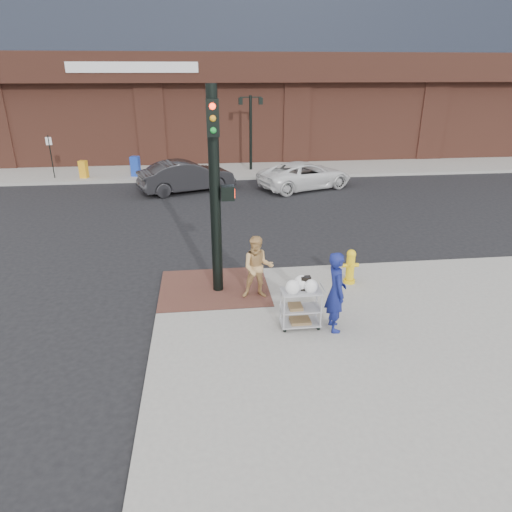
{
  "coord_description": "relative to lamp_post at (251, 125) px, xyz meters",
  "views": [
    {
      "loc": [
        -0.78,
        -9.84,
        5.42
      ],
      "look_at": [
        0.42,
        0.28,
        1.25
      ],
      "focal_mm": 32.0,
      "sensor_mm": 36.0,
      "label": 1
    }
  ],
  "objects": [
    {
      "name": "utility_cart",
      "position": [
        -0.78,
        -17.27,
        -1.92
      ],
      "size": [
        0.86,
        0.48,
        1.2
      ],
      "color": "#999A9E",
      "rests_on": "sidewalk_near"
    },
    {
      "name": "traffic_signal_pole",
      "position": [
        -2.48,
        -15.23,
        0.21
      ],
      "size": [
        0.61,
        0.51,
        5.0
      ],
      "color": "black",
      "rests_on": "sidewalk_near"
    },
    {
      "name": "fire_hydrant",
      "position": [
        0.99,
        -15.19,
        -1.99
      ],
      "size": [
        0.44,
        0.31,
        0.94
      ],
      "color": "yellow",
      "rests_on": "sidewalk_near"
    },
    {
      "name": "parking_sign",
      "position": [
        -10.5,
        -1.0,
        -1.37
      ],
      "size": [
        0.05,
        0.05,
        2.2
      ],
      "primitive_type": "cylinder",
      "color": "black",
      "rests_on": "sidewalk_far"
    },
    {
      "name": "newsbox_blue",
      "position": [
        -6.29,
        -1.03,
        -1.95
      ],
      "size": [
        0.51,
        0.48,
        1.04
      ],
      "primitive_type": "cube",
      "rotation": [
        0.0,
        0.0,
        -0.21
      ],
      "color": "#1B3EB3",
      "rests_on": "sidewalk_far"
    },
    {
      "name": "pedestrian_tan",
      "position": [
        -1.54,
        -15.73,
        -1.67
      ],
      "size": [
        0.82,
        0.66,
        1.6
      ],
      "primitive_type": "imported",
      "rotation": [
        0.0,
        0.0,
        -0.07
      ],
      "color": "tan",
      "rests_on": "sidewalk_near"
    },
    {
      "name": "ground",
      "position": [
        -2.0,
        -16.0,
        -2.62
      ],
      "size": [
        220.0,
        220.0,
        0.0
      ],
      "primitive_type": "plane",
      "color": "black",
      "rests_on": "ground"
    },
    {
      "name": "newsbox_yellow",
      "position": [
        -8.94,
        -1.17,
        -2.02
      ],
      "size": [
        0.45,
        0.42,
        0.89
      ],
      "primitive_type": "cube",
      "rotation": [
        0.0,
        0.0,
        -0.25
      ],
      "color": "orange",
      "rests_on": "sidewalk_far"
    },
    {
      "name": "minivan_white",
      "position": [
        2.22,
        -4.19,
        -1.97
      ],
      "size": [
        5.12,
        3.68,
        1.3
      ],
      "primitive_type": "imported",
      "rotation": [
        0.0,
        0.0,
        1.94
      ],
      "color": "white",
      "rests_on": "ground"
    },
    {
      "name": "lamp_post",
      "position": [
        0.0,
        0.0,
        0.0
      ],
      "size": [
        1.32,
        0.22,
        4.0
      ],
      "color": "black",
      "rests_on": "sidewalk_far"
    },
    {
      "name": "sedan_dark",
      "position": [
        -3.53,
        -4.13,
        -1.88
      ],
      "size": [
        4.74,
        3.01,
        1.48
      ],
      "primitive_type": "imported",
      "rotation": [
        0.0,
        0.0,
        1.92
      ],
      "color": "black",
      "rests_on": "ground"
    },
    {
      "name": "woman_blue",
      "position": [
        -0.06,
        -17.42,
        -1.57
      ],
      "size": [
        0.44,
        0.66,
        1.8
      ],
      "primitive_type": "imported",
      "rotation": [
        0.0,
        0.0,
        1.55
      ],
      "color": "navy",
      "rests_on": "sidewalk_near"
    },
    {
      "name": "brick_curb_ramp",
      "position": [
        -2.6,
        -15.1,
        -2.46
      ],
      "size": [
        2.8,
        2.4,
        0.01
      ],
      "primitive_type": "cube",
      "color": "#532927",
      "rests_on": "sidewalk_near"
    },
    {
      "name": "sidewalk_far",
      "position": [
        10.5,
        16.0,
        -2.54
      ],
      "size": [
        65.0,
        36.0,
        0.15
      ],
      "primitive_type": "cube",
      "color": "gray",
      "rests_on": "ground"
    }
  ]
}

